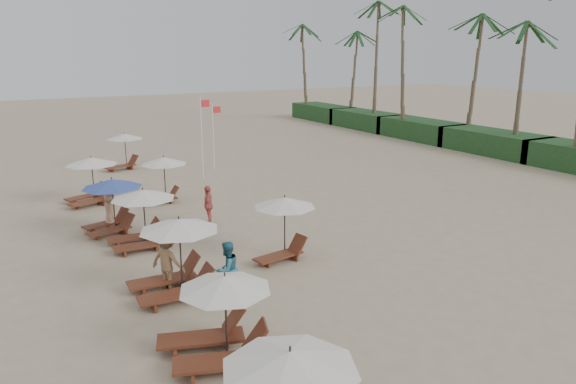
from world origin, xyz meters
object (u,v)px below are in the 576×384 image
lounger_station_5 (89,179)px  beachgoer_mid_a (227,269)px  lounger_station_1 (215,322)px  lounger_station_4 (109,202)px  flag_pole_near (202,134)px  beachgoer_far_b (110,210)px  beachgoer_near (331,379)px  inland_station_0 (282,220)px  inland_station_1 (162,173)px  lounger_station_3 (139,217)px  inland_station_2 (123,147)px  lounger_station_2 (172,260)px  beachgoer_mid_b (168,261)px  beachgoer_far_a (208,205)px

lounger_station_5 → beachgoer_mid_a: 12.87m
lounger_station_1 → lounger_station_4: (-0.13, 10.94, 0.28)m
lounger_station_5 → flag_pole_near: 7.14m
beachgoer_far_b → beachgoer_near: bearing=-168.6°
lounger_station_1 → inland_station_0: bearing=46.9°
inland_station_1 → beachgoer_far_b: bearing=-138.7°
lounger_station_3 → beachgoer_near: size_ratio=1.68×
lounger_station_4 → inland_station_2: inland_station_2 is taller
beachgoer_near → inland_station_2: bearing=41.2°
lounger_station_1 → beachgoer_far_b: 11.55m
lounger_station_2 → beachgoer_mid_b: bearing=88.2°
lounger_station_2 → lounger_station_3: (0.23, 4.66, 0.04)m
lounger_station_2 → inland_station_1: lounger_station_2 is taller
lounger_station_1 → beachgoer_mid_b: (0.26, 4.47, -0.07)m
beachgoer_near → beachgoer_mid_b: (-1.03, 7.51, 0.13)m
inland_station_2 → beachgoer_far_a: inland_station_2 is taller
lounger_station_4 → beachgoer_far_b: 0.79m
inland_station_0 → beachgoer_far_a: bearing=99.2°
beachgoer_mid_a → flag_pole_near: size_ratio=0.36×
lounger_station_5 → inland_station_2: 7.95m
lounger_station_1 → inland_station_1: (3.10, 14.29, 0.51)m
flag_pole_near → inland_station_2: bearing=123.4°
lounger_station_3 → beachgoer_mid_b: size_ratio=1.44×
lounger_station_5 → lounger_station_1: bearing=-89.7°
lounger_station_3 → lounger_station_4: lounger_station_3 is taller
beachgoer_mid_a → flag_pole_near: (4.96, 14.87, 1.76)m
lounger_station_1 → inland_station_2: (3.24, 23.04, 0.41)m
lounger_station_2 → inland_station_2: 19.33m
lounger_station_4 → inland_station_2: bearing=74.4°
inland_station_2 → flag_pole_near: 6.23m
lounger_station_1 → lounger_station_5: (-0.07, 15.81, 0.25)m
inland_station_0 → flag_pole_near: 13.28m
inland_station_1 → beachgoer_far_a: (0.64, -4.38, -0.64)m
lounger_station_1 → beachgoer_far_b: bearing=90.1°
inland_station_0 → beachgoer_near: 8.58m
lounger_station_3 → beachgoer_near: 11.67m
inland_station_2 → beachgoer_far_b: inland_station_2 is taller
inland_station_0 → flag_pole_near: size_ratio=0.55×
inland_station_0 → flag_pole_near: bearing=81.1°
lounger_station_4 → lounger_station_5: bearing=89.4°
beachgoer_mid_b → flag_pole_near: 14.98m
inland_station_2 → beachgoer_mid_b: size_ratio=1.47×
lounger_station_1 → beachgoer_mid_a: (1.65, 3.07, -0.12)m
lounger_station_3 → flag_pole_near: flag_pole_near is taller
beachgoer_near → beachgoer_far_a: size_ratio=0.91×
beachgoer_mid_a → lounger_station_4: bearing=-98.9°
lounger_station_2 → beachgoer_mid_a: (1.40, -0.88, -0.28)m
inland_station_2 → lounger_station_5: bearing=-114.7°
beachgoer_near → beachgoer_far_b: 14.64m
beachgoer_far_a → inland_station_2: bearing=-147.5°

